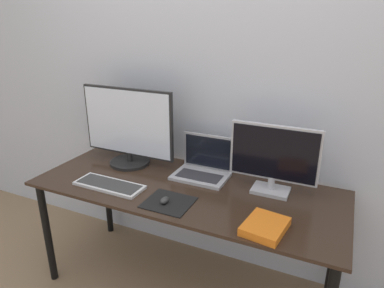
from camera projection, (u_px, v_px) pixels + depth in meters
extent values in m
cube|color=silver|center=(214.00, 80.00, 2.10)|extent=(7.00, 0.05, 2.50)
cube|color=#332319|center=(185.00, 188.00, 1.94)|extent=(1.75, 0.70, 0.02)
cylinder|color=black|center=(47.00, 233.00, 2.14)|extent=(0.05, 0.05, 0.69)
cylinder|color=black|center=(107.00, 192.00, 2.64)|extent=(0.05, 0.05, 0.69)
cylinder|color=black|center=(335.00, 249.00, 1.99)|extent=(0.05, 0.05, 0.69)
cylinder|color=black|center=(130.00, 162.00, 2.24)|extent=(0.26, 0.26, 0.02)
cylinder|color=black|center=(130.00, 156.00, 2.23)|extent=(0.04, 0.04, 0.06)
cube|color=black|center=(128.00, 122.00, 2.15)|extent=(0.64, 0.02, 0.43)
cube|color=silver|center=(127.00, 123.00, 2.14)|extent=(0.61, 0.01, 0.41)
cube|color=#B2B2B7|center=(271.00, 190.00, 1.87)|extent=(0.20, 0.14, 0.02)
cylinder|color=#B2B2B7|center=(271.00, 183.00, 1.86)|extent=(0.04, 0.04, 0.07)
cube|color=#B2B2B7|center=(274.00, 153.00, 1.80)|extent=(0.47, 0.02, 0.30)
cube|color=black|center=(274.00, 154.00, 1.79)|extent=(0.45, 0.01, 0.28)
cube|color=#ADADB2|center=(200.00, 176.00, 2.04)|extent=(0.32, 0.22, 0.02)
cube|color=#2D2D33|center=(199.00, 176.00, 2.02)|extent=(0.26, 0.12, 0.00)
cube|color=#ADADB2|center=(208.00, 152.00, 2.10)|extent=(0.32, 0.01, 0.22)
cube|color=black|center=(207.00, 152.00, 2.09)|extent=(0.29, 0.00, 0.19)
cube|color=silver|center=(109.00, 185.00, 1.94)|extent=(0.41, 0.15, 0.02)
cube|color=#383838|center=(109.00, 184.00, 1.93)|extent=(0.38, 0.12, 0.00)
cube|color=black|center=(169.00, 202.00, 1.77)|extent=(0.24, 0.22, 0.00)
ellipsoid|color=#333333|center=(165.00, 200.00, 1.75)|extent=(0.04, 0.06, 0.03)
cube|color=orange|center=(265.00, 226.00, 1.53)|extent=(0.20, 0.23, 0.04)
cube|color=white|center=(265.00, 226.00, 1.53)|extent=(0.19, 0.23, 0.03)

